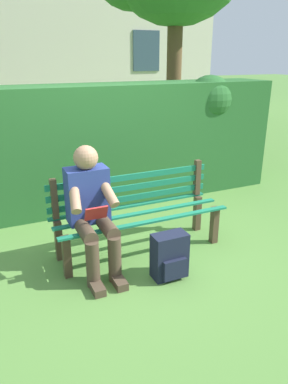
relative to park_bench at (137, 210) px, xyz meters
The scene contains 5 objects.
ground 0.43m from the park_bench, 90.00° to the left, with size 60.00×60.00×0.00m, color #517F38.
park_bench is the anchor object (origin of this frame).
person_seated 0.58m from the park_bench, 19.21° to the left, with size 0.44×0.73×1.15m.
hedge_backdrop 1.50m from the park_bench, 105.54° to the right, with size 4.42×0.78×1.64m.
backpack 0.67m from the park_bench, 94.46° to the left, with size 0.31×0.24×0.42m.
Camera 1 is at (1.34, 3.04, 1.88)m, focal length 34.10 mm.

